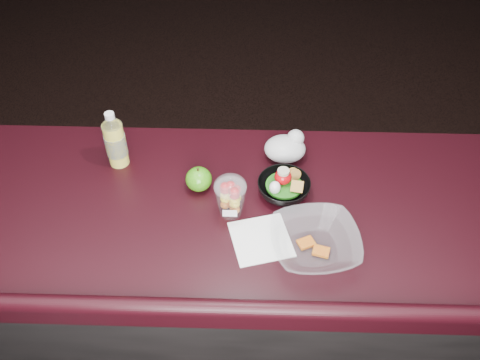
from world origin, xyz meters
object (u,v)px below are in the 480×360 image
object	(u,v)px
takeout_bowl	(315,243)
fruit_cup	(230,196)
green_apple	(199,179)
lemonade_bottle	(116,143)
snack_bowl	(283,187)

from	to	relation	value
takeout_bowl	fruit_cup	bearing A→B (deg)	151.15
green_apple	lemonade_bottle	bearing A→B (deg)	158.57
lemonade_bottle	takeout_bowl	world-z (taller)	lemonade_bottle
lemonade_bottle	green_apple	size ratio (longest dim) A/B	2.40
fruit_cup	takeout_bowl	world-z (taller)	fruit_cup
lemonade_bottle	snack_bowl	xyz separation A→B (m)	(0.52, -0.12, -0.05)
lemonade_bottle	snack_bowl	world-z (taller)	lemonade_bottle
green_apple	snack_bowl	distance (m)	0.26
fruit_cup	green_apple	world-z (taller)	fruit_cup
snack_bowl	takeout_bowl	xyz separation A→B (m)	(0.08, -0.21, 0.00)
takeout_bowl	green_apple	bearing A→B (deg)	146.29
fruit_cup	green_apple	xyz separation A→B (m)	(-0.10, 0.09, -0.03)
lemonade_bottle	green_apple	bearing A→B (deg)	-21.43
snack_bowl	takeout_bowl	size ratio (longest dim) A/B	0.72
lemonade_bottle	snack_bowl	size ratio (longest dim) A/B	1.00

